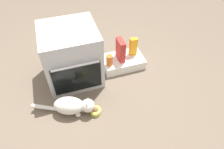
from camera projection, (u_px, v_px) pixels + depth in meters
name	position (u px, v px, depth m)	size (l,w,h in m)	color
ground	(90.00, 101.00, 2.28)	(8.00, 8.00, 0.00)	#6B5B4C
oven	(72.00, 55.00, 2.31)	(0.61, 0.64, 0.67)	#B7BABF
pantry_cabinet	(123.00, 62.00, 2.65)	(0.52, 0.33, 0.12)	white
food_bowl	(96.00, 111.00, 2.14)	(0.12, 0.12, 0.08)	#D1D14C
cat	(72.00, 106.00, 2.10)	(0.64, 0.30, 0.21)	silver
cereal_box	(121.00, 50.00, 2.50)	(0.07, 0.18, 0.28)	#B72D28
juice_carton	(133.00, 47.00, 2.58)	(0.09, 0.06, 0.24)	orange
sauce_jar	(109.00, 60.00, 2.47)	(0.08, 0.08, 0.14)	#D16023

